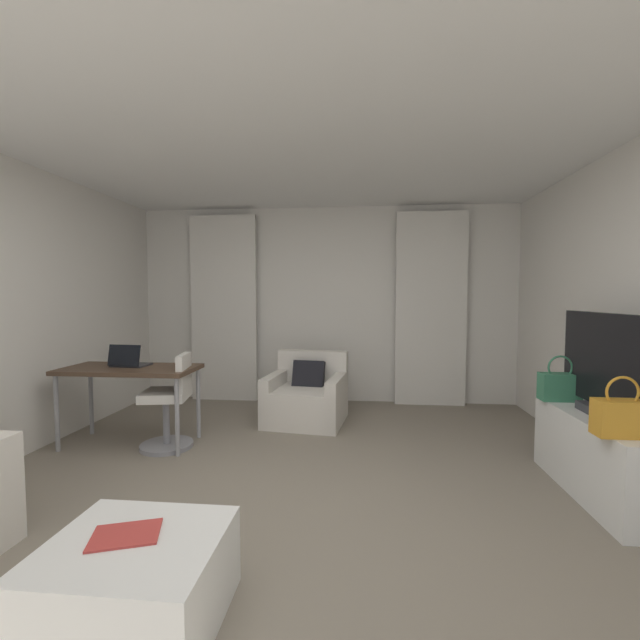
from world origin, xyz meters
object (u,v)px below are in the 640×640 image
Objects in this scene: armchair at (307,398)px; tv_flatscreen at (604,367)px; handbag_secondary at (621,417)px; coffee_table at (135,583)px; magazine_open at (126,535)px; handbag_primary at (560,386)px; desk_chair at (170,406)px; tv_console at (605,457)px; laptop at (129,362)px; desk at (130,375)px.

tv_flatscreen reaches higher than armchair.
tv_flatscreen reaches higher than handbag_secondary.
armchair reaches higher than coffee_table.
magazine_open is 2.78m from handbag_secondary.
handbag_primary reaches higher than armchair.
desk_chair is at bearing -141.45° from armchair.
tv_console is 0.63m from tv_flatscreen.
armchair is 0.88× the size of tv_flatscreen.
magazine_open is 0.90× the size of handbag_primary.
armchair is 0.77× the size of tv_console.
tv_flatscreen is at bearing -9.42° from laptop.
armchair is 2.96m from handbag_secondary.
desk is 2.38m from magazine_open.
tv_flatscreen is 0.48m from handbag_primary.
magazine_open is 3.13m from tv_flatscreen.
magazine_open is 0.27× the size of tv_console.
handbag_primary is at bearing 35.96° from coffee_table.
tv_console is (2.68, 1.41, 0.10)m from coffee_table.
desk_chair is 2.39× the size of handbag_secondary.
laptop is 2.53m from coffee_table.
magazine_open is (1.17, -2.05, -0.29)m from desk.
tv_console is at bearing -10.10° from laptop.
desk is 3.90m from handbag_secondary.
handbag_primary is (3.79, -0.21, 0.02)m from desk.
handbag_secondary is at bearing -42.04° from armchair.
armchair reaches higher than magazine_open.
coffee_table is 3.03m from tv_console.
tv_console is at bearing -90.00° from tv_flatscreen.
laptop is 1.02× the size of magazine_open.
armchair is at bearing 81.98° from magazine_open.
magazine_open is at bearing -98.02° from armchair.
coffee_table is at bearing -96.92° from armchair.
magazine_open is at bearing -153.14° from tv_console.
tv_flatscreen is 2.88× the size of handbag_secondary.
tv_flatscreen reaches higher than desk.
tv_console is (3.90, -0.66, -0.39)m from desk.
handbag_secondary is (-0.04, -0.87, 0.00)m from handbag_primary.
laptop is at bearing 119.80° from magazine_open.
desk is at bearing 163.99° from handbag_secondary.
desk is 2.46m from coffee_table.
tv_console is 1.15× the size of tv_flatscreen.
desk_chair reaches higher than desk.
desk_chair reaches higher than coffee_table.
laptop is at bearing -152.26° from armchair.
coffee_table is (-0.36, -2.96, -0.07)m from armchair.
coffee_table is at bearing -59.45° from laptop.
handbag_secondary is at bearing -109.89° from tv_console.
desk_chair is at bearing 170.71° from tv_flatscreen.
handbag_primary is (-0.11, 0.40, -0.23)m from tv_flatscreen.
handbag_secondary is at bearing 20.59° from magazine_open.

